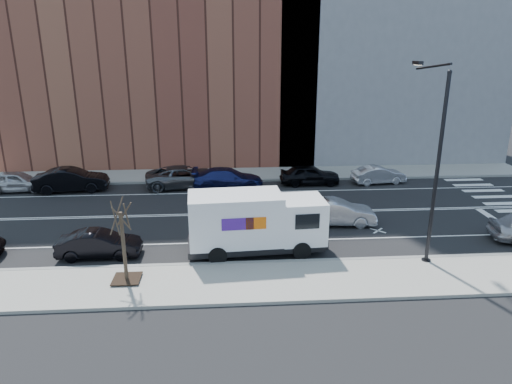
{
  "coord_description": "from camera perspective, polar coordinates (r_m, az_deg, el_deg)",
  "views": [
    {
      "loc": [
        -2.54,
        -26.68,
        10.03
      ],
      "look_at": [
        -0.71,
        -0.01,
        1.4
      ],
      "focal_mm": 32.0,
      "sensor_mm": 36.0,
      "label": 1
    }
  ],
  "objects": [
    {
      "name": "far_parked_f",
      "position": [
        35.79,
        15.07,
        2.09
      ],
      "size": [
        4.16,
        1.92,
        1.32
      ],
      "primitive_type": "imported",
      "rotation": [
        0.0,
        0.0,
        1.7
      ],
      "color": "silver",
      "rests_on": "ground"
    },
    {
      "name": "curb_far",
      "position": [
        35.21,
        0.37,
        1.49
      ],
      "size": [
        44.0,
        0.25,
        0.17
      ],
      "primitive_type": "cube",
      "color": "gray",
      "rests_on": "ground"
    },
    {
      "name": "streetlight",
      "position": [
        22.5,
        21.33,
        3.94
      ],
      "size": [
        0.44,
        4.02,
        9.34
      ],
      "color": "black",
      "rests_on": "ground"
    },
    {
      "name": "bldg_brick",
      "position": [
        42.64,
        -11.93,
        18.84
      ],
      "size": [
        26.0,
        10.0,
        22.0
      ],
      "primitive_type": "cube",
      "color": "brown",
      "rests_on": "ground"
    },
    {
      "name": "fedex_van",
      "position": [
        22.73,
        -0.08,
        -3.76
      ],
      "size": [
        7.0,
        2.8,
        3.13
      ],
      "rotation": [
        0.0,
        0.0,
        0.06
      ],
      "color": "black",
      "rests_on": "ground"
    },
    {
      "name": "sidewalk_near",
      "position": [
        20.62,
        3.72,
        -11.02
      ],
      "size": [
        44.0,
        3.6,
        0.15
      ],
      "primitive_type": "cube",
      "color": "gray",
      "rests_on": "ground"
    },
    {
      "name": "far_parked_b",
      "position": [
        35.23,
        -22.08,
        1.42
      ],
      "size": [
        5.24,
        2.34,
        1.67
      ],
      "primitive_type": "imported",
      "rotation": [
        0.0,
        0.0,
        1.69
      ],
      "color": "black",
      "rests_on": "ground"
    },
    {
      "name": "ground",
      "position": [
        28.62,
        1.42,
        -2.63
      ],
      "size": [
        120.0,
        120.0,
        0.0
      ],
      "primitive_type": "plane",
      "color": "black",
      "rests_on": "ground"
    },
    {
      "name": "far_parked_a",
      "position": [
        36.84,
        -27.72,
        1.19
      ],
      "size": [
        4.44,
        1.98,
        1.48
      ],
      "primitive_type": "imported",
      "rotation": [
        0.0,
        0.0,
        1.62
      ],
      "color": "#AEAEB3",
      "rests_on": "ground"
    },
    {
      "name": "far_parked_c",
      "position": [
        34.04,
        -8.94,
        1.91
      ],
      "size": [
        5.92,
        3.32,
        1.56
      ],
      "primitive_type": "imported",
      "rotation": [
        0.0,
        0.0,
        1.7
      ],
      "color": "#515359",
      "rests_on": "ground"
    },
    {
      "name": "bldg_concrete",
      "position": [
        44.81,
        16.12,
        21.05
      ],
      "size": [
        20.0,
        10.0,
        26.0
      ],
      "primitive_type": "cube",
      "color": "slate",
      "rests_on": "ground"
    },
    {
      "name": "driving_sedan",
      "position": [
        27.0,
        9.99,
        -2.5
      ],
      "size": [
        4.64,
        1.91,
        1.49
      ],
      "primitive_type": "imported",
      "rotation": [
        0.0,
        0.0,
        1.5
      ],
      "color": "#B2B2B7",
      "rests_on": "ground"
    },
    {
      "name": "crosswalk",
      "position": [
        34.0,
        29.37,
        -1.64
      ],
      "size": [
        3.0,
        14.0,
        0.01
      ],
      "primitive_type": null,
      "color": "white",
      "rests_on": "ground"
    },
    {
      "name": "curb_near",
      "position": [
        22.2,
        3.11,
        -8.76
      ],
      "size": [
        44.0,
        0.25,
        0.17
      ],
      "primitive_type": "cube",
      "color": "gray",
      "rests_on": "ground"
    },
    {
      "name": "street_tree",
      "position": [
        20.68,
        -16.13,
        -7.38
      ],
      "size": [
        1.2,
        1.2,
        3.75
      ],
      "color": "black",
      "rests_on": "ground"
    },
    {
      "name": "near_parked_rear_a",
      "position": [
        23.93,
        -19.0,
        -6.19
      ],
      "size": [
        4.05,
        1.46,
        1.33
      ],
      "primitive_type": "imported",
      "rotation": [
        0.0,
        0.0,
        1.58
      ],
      "color": "black",
      "rests_on": "ground"
    },
    {
      "name": "far_parked_d",
      "position": [
        33.42,
        -3.53,
        1.72
      ],
      "size": [
        5.17,
        2.18,
        1.49
      ],
      "primitive_type": "imported",
      "rotation": [
        0.0,
        0.0,
        1.55
      ],
      "color": "navy",
      "rests_on": "ground"
    },
    {
      "name": "far_parked_e",
      "position": [
        34.5,
        6.73,
        2.18
      ],
      "size": [
        4.48,
        1.84,
        1.52
      ],
      "primitive_type": "imported",
      "rotation": [
        0.0,
        0.0,
        1.56
      ],
      "color": "black",
      "rests_on": "ground"
    },
    {
      "name": "road_markings",
      "position": [
        28.62,
        1.42,
        -2.62
      ],
      "size": [
        40.0,
        8.6,
        0.01
      ],
      "primitive_type": null,
      "color": "white",
      "rests_on": "ground"
    },
    {
      "name": "sidewalk_far",
      "position": [
        36.94,
        0.16,
        2.26
      ],
      "size": [
        44.0,
        3.6,
        0.15
      ],
      "primitive_type": "cube",
      "color": "gray",
      "rests_on": "ground"
    }
  ]
}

